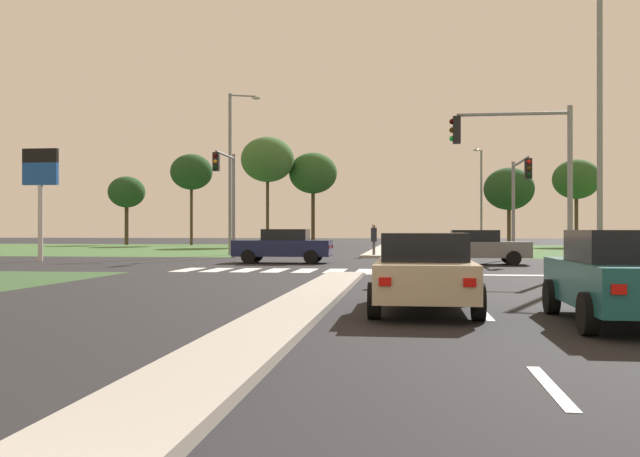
# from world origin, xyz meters

# --- Properties ---
(ground_plane) EXTENTS (200.00, 200.00, 0.00)m
(ground_plane) POSITION_xyz_m (0.00, 30.00, 0.00)
(ground_plane) COLOR black
(grass_verge_far_left) EXTENTS (35.00, 35.00, 0.01)m
(grass_verge_far_left) POSITION_xyz_m (-25.50, 54.50, 0.00)
(grass_verge_far_left) COLOR #385B2D
(grass_verge_far_left) RESTS_ON ground
(median_island_near) EXTENTS (1.20, 22.00, 0.14)m
(median_island_near) POSITION_xyz_m (0.00, 11.00, 0.07)
(median_island_near) COLOR gray
(median_island_near) RESTS_ON ground
(median_island_far) EXTENTS (1.20, 36.00, 0.14)m
(median_island_far) POSITION_xyz_m (0.00, 55.00, 0.07)
(median_island_far) COLOR #ADA89E
(median_island_far) RESTS_ON ground
(lane_dash_near) EXTENTS (0.14, 2.00, 0.01)m
(lane_dash_near) POSITION_xyz_m (3.50, 5.61, 0.01)
(lane_dash_near) COLOR silver
(lane_dash_near) RESTS_ON ground
(lane_dash_second) EXTENTS (0.14, 2.00, 0.01)m
(lane_dash_second) POSITION_xyz_m (3.50, 11.61, 0.01)
(lane_dash_second) COLOR silver
(lane_dash_second) RESTS_ON ground
(lane_dash_third) EXTENTS (0.14, 2.00, 0.01)m
(lane_dash_third) POSITION_xyz_m (3.50, 17.61, 0.01)
(lane_dash_third) COLOR silver
(lane_dash_third) RESTS_ON ground
(lane_dash_fourth) EXTENTS (0.14, 2.00, 0.01)m
(lane_dash_fourth) POSITION_xyz_m (3.50, 23.61, 0.01)
(lane_dash_fourth) COLOR silver
(lane_dash_fourth) RESTS_ON ground
(lane_dash_fifth) EXTENTS (0.14, 2.00, 0.01)m
(lane_dash_fifth) POSITION_xyz_m (3.50, 29.61, 0.01)
(lane_dash_fifth) COLOR silver
(lane_dash_fifth) RESTS_ON ground
(stop_bar_near) EXTENTS (6.40, 0.50, 0.01)m
(stop_bar_near) POSITION_xyz_m (3.80, 23.00, 0.01)
(stop_bar_near) COLOR silver
(stop_bar_near) RESTS_ON ground
(crosswalk_bar_near) EXTENTS (0.70, 2.80, 0.01)m
(crosswalk_bar_near) POSITION_xyz_m (-6.40, 24.80, 0.01)
(crosswalk_bar_near) COLOR silver
(crosswalk_bar_near) RESTS_ON ground
(crosswalk_bar_second) EXTENTS (0.70, 2.80, 0.01)m
(crosswalk_bar_second) POSITION_xyz_m (-5.25, 24.80, 0.01)
(crosswalk_bar_second) COLOR silver
(crosswalk_bar_second) RESTS_ON ground
(crosswalk_bar_third) EXTENTS (0.70, 2.80, 0.01)m
(crosswalk_bar_third) POSITION_xyz_m (-4.10, 24.80, 0.01)
(crosswalk_bar_third) COLOR silver
(crosswalk_bar_third) RESTS_ON ground
(crosswalk_bar_fourth) EXTENTS (0.70, 2.80, 0.01)m
(crosswalk_bar_fourth) POSITION_xyz_m (-2.95, 24.80, 0.01)
(crosswalk_bar_fourth) COLOR silver
(crosswalk_bar_fourth) RESTS_ON ground
(crosswalk_bar_fifth) EXTENTS (0.70, 2.80, 0.01)m
(crosswalk_bar_fifth) POSITION_xyz_m (-1.80, 24.80, 0.01)
(crosswalk_bar_fifth) COLOR silver
(crosswalk_bar_fifth) RESTS_ON ground
(crosswalk_bar_sixth) EXTENTS (0.70, 2.80, 0.01)m
(crosswalk_bar_sixth) POSITION_xyz_m (-0.65, 24.80, 0.01)
(crosswalk_bar_sixth) COLOR silver
(crosswalk_bar_sixth) RESTS_ON ground
(crosswalk_bar_seventh) EXTENTS (0.70, 2.80, 0.01)m
(crosswalk_bar_seventh) POSITION_xyz_m (0.50, 24.80, 0.01)
(crosswalk_bar_seventh) COLOR silver
(crosswalk_bar_seventh) RESTS_ON ground
(crosswalk_bar_eighth) EXTENTS (0.70, 2.80, 0.01)m
(crosswalk_bar_eighth) POSITION_xyz_m (1.65, 24.80, 0.01)
(crosswalk_bar_eighth) COLOR silver
(crosswalk_bar_eighth) RESTS_ON ground
(car_beige_near) EXTENTS (1.99, 4.55, 1.49)m
(car_beige_near) POSITION_xyz_m (2.40, 12.08, 0.77)
(car_beige_near) COLOR #BCAD8E
(car_beige_near) RESTS_ON ground
(car_grey_second) EXTENTS (4.57, 1.95, 1.55)m
(car_grey_second) POSITION_xyz_m (5.15, 30.61, 0.79)
(car_grey_second) COLOR slate
(car_grey_second) RESTS_ON ground
(car_navy_third) EXTENTS (4.59, 1.96, 1.59)m
(car_navy_third) POSITION_xyz_m (-3.75, 30.87, 0.81)
(car_navy_third) COLOR #161E47
(car_navy_third) RESTS_ON ground
(car_teal_fourth) EXTENTS (1.99, 4.22, 1.55)m
(car_teal_fourth) POSITION_xyz_m (5.60, 10.45, 0.79)
(car_teal_fourth) COLOR #19565B
(car_teal_fourth) RESTS_ON ground
(traffic_signal_far_right) EXTENTS (0.32, 5.05, 5.17)m
(traffic_signal_far_right) POSITION_xyz_m (7.60, 34.69, 3.61)
(traffic_signal_far_right) COLOR gray
(traffic_signal_far_right) RESTS_ON ground
(traffic_signal_far_left) EXTENTS (0.32, 3.92, 5.79)m
(traffic_signal_far_left) POSITION_xyz_m (-7.60, 35.24, 3.93)
(traffic_signal_far_left) COLOR gray
(traffic_signal_far_left) RESTS_ON ground
(traffic_signal_near_right) EXTENTS (4.18, 0.32, 5.83)m
(traffic_signal_near_right) POSITION_xyz_m (6.15, 23.40, 3.97)
(traffic_signal_near_right) COLOR gray
(traffic_signal_near_right) RESTS_ON ground
(street_lamp_second) EXTENTS (2.09, 1.14, 10.04)m
(street_lamp_second) POSITION_xyz_m (9.02, 24.40, 5.56)
(street_lamp_second) COLOR gray
(street_lamp_second) RESTS_ON ground
(street_lamp_third) EXTENTS (1.91, 0.84, 9.98)m
(street_lamp_third) POSITION_xyz_m (-8.73, 40.71, 5.51)
(street_lamp_third) COLOR gray
(street_lamp_third) RESTS_ON ground
(street_lamp_fourth) EXTENTS (1.05, 2.22, 9.08)m
(street_lamp_fourth) POSITION_xyz_m (8.79, 65.61, 5.09)
(street_lamp_fourth) COLOR gray
(street_lamp_fourth) RESTS_ON ground
(pedestrian_at_median) EXTENTS (0.34, 0.34, 1.76)m
(pedestrian_at_median) POSITION_xyz_m (0.12, 38.43, 1.21)
(pedestrian_at_median) COLOR #4C4C4C
(pedestrian_at_median) RESTS_ON median_island_far
(fuel_price_totem) EXTENTS (1.80, 0.24, 5.57)m
(fuel_price_totem) POSITION_xyz_m (-15.95, 31.02, 4.06)
(fuel_price_totem) COLOR silver
(fuel_price_totem) RESTS_ON ground
(treeline_near) EXTENTS (3.83, 3.83, 7.16)m
(treeline_near) POSITION_xyz_m (-27.20, 68.55, 5.48)
(treeline_near) COLOR #423323
(treeline_near) RESTS_ON ground
(treeline_second) EXTENTS (4.29, 4.29, 9.32)m
(treeline_second) POSITION_xyz_m (-19.97, 67.81, 7.46)
(treeline_second) COLOR #423323
(treeline_second) RESTS_ON ground
(treeline_third) EXTENTS (5.03, 5.03, 10.35)m
(treeline_third) POSITION_xyz_m (-11.16, 63.46, 8.19)
(treeline_third) COLOR #423323
(treeline_third) RESTS_ON ground
(treeline_fourth) EXTENTS (4.66, 4.66, 9.04)m
(treeline_fourth) POSITION_xyz_m (-7.12, 65.65, 7.02)
(treeline_fourth) COLOR #423323
(treeline_fourth) RESTS_ON ground
(treeline_fifth) EXTENTS (4.48, 4.48, 7.15)m
(treeline_fifth) POSITION_xyz_m (11.01, 62.95, 5.23)
(treeline_fifth) COLOR #423323
(treeline_fifth) RESTS_ON ground
(treeline_sixth) EXTENTS (4.38, 4.38, 8.17)m
(treeline_sixth) POSITION_xyz_m (17.64, 66.48, 6.28)
(treeline_sixth) COLOR #423323
(treeline_sixth) RESTS_ON ground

